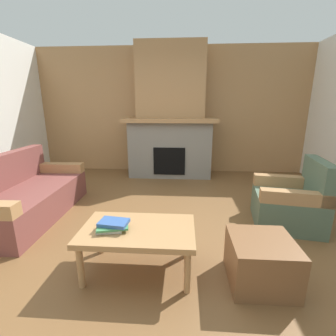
# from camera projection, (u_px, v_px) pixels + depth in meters

# --- Properties ---
(ground) EXTENTS (9.00, 9.00, 0.00)m
(ground) POSITION_uv_depth(u_px,v_px,m) (157.00, 237.00, 2.73)
(ground) COLOR brown
(wall_back_wood_panel) EXTENTS (6.00, 0.12, 2.70)m
(wall_back_wood_panel) POSITION_uv_depth(u_px,v_px,m) (171.00, 111.00, 5.27)
(wall_back_wood_panel) COLOR #A87A4C
(wall_back_wood_panel) RESTS_ON ground
(fireplace) EXTENTS (1.90, 0.82, 2.70)m
(fireplace) POSITION_uv_depth(u_px,v_px,m) (170.00, 121.00, 4.96)
(fireplace) COLOR gray
(fireplace) RESTS_ON ground
(couch) EXTENTS (0.88, 1.82, 0.85)m
(couch) POSITION_uv_depth(u_px,v_px,m) (25.00, 197.00, 3.18)
(couch) COLOR brown
(couch) RESTS_ON ground
(armchair) EXTENTS (0.87, 0.87, 0.85)m
(armchair) POSITION_uv_depth(u_px,v_px,m) (291.00, 202.00, 2.97)
(armchair) COLOR #4C604C
(armchair) RESTS_ON ground
(coffee_table) EXTENTS (1.00, 0.60, 0.43)m
(coffee_table) POSITION_uv_depth(u_px,v_px,m) (138.00, 233.00, 2.10)
(coffee_table) COLOR #A87A4C
(coffee_table) RESTS_ON ground
(ottoman) EXTENTS (0.52, 0.52, 0.40)m
(ottoman) POSITION_uv_depth(u_px,v_px,m) (261.00, 261.00, 2.00)
(ottoman) COLOR brown
(ottoman) RESTS_ON ground
(book_stack_near_edge) EXTENTS (0.30, 0.23, 0.08)m
(book_stack_near_edge) POSITION_uv_depth(u_px,v_px,m) (112.00, 225.00, 2.05)
(book_stack_near_edge) COLOR beige
(book_stack_near_edge) RESTS_ON coffee_table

